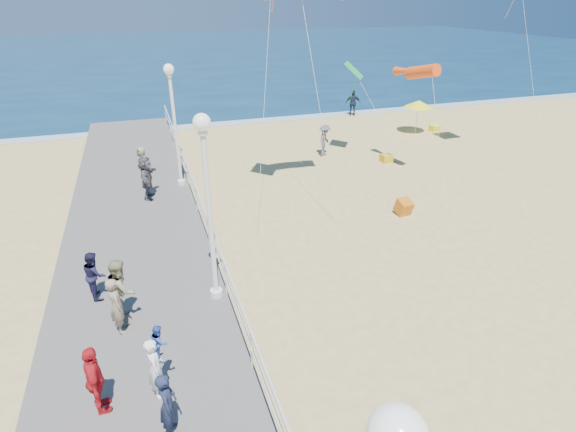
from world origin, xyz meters
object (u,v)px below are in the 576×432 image
object	(u,v)px
woman_holding_toddler	(156,367)
spectator_6	(117,305)
lamp_post_mid	(208,192)
beach_chair_right	(434,128)
lamp_post_far	(174,114)
spectator_7	(95,275)
spectator_1	(122,289)
box_kite	(404,208)
beach_walker_a	(325,140)
beach_walker_c	(143,163)
spectator_3	(95,381)
spectator_0	(168,404)
toddler_held	(159,342)
beach_chair_left	(386,158)
spectator_5	(147,177)
beach_walker_b	(353,103)

from	to	relation	value
woman_holding_toddler	spectator_6	xyz separation A→B (m)	(-0.79, 2.44, 0.05)
spectator_6	woman_holding_toddler	bearing A→B (deg)	-172.44
lamp_post_mid	beach_chair_right	xyz separation A→B (m)	(17.25, 14.19, -3.46)
lamp_post_far	spectator_7	distance (m)	8.92
spectator_1	box_kite	world-z (taller)	spectator_1
beach_walker_a	beach_chair_right	world-z (taller)	beach_walker_a
spectator_6	beach_walker_a	world-z (taller)	spectator_6
woman_holding_toddler	beach_walker_c	bearing A→B (deg)	2.73
spectator_3	beach_walker_a	xyz separation A→B (m)	(11.33, 15.11, -0.34)
spectator_3	spectator_0	bearing A→B (deg)	-133.40
beach_chair_right	beach_walker_c	bearing A→B (deg)	-171.74
toddler_held	beach_walker_c	distance (m)	14.47
beach_chair_left	beach_chair_right	world-z (taller)	same
woman_holding_toddler	spectator_5	bearing A→B (deg)	1.92
spectator_5	spectator_1	bearing A→B (deg)	-174.35
spectator_6	spectator_7	size ratio (longest dim) A/B	1.10
spectator_3	spectator_6	size ratio (longest dim) A/B	1.04
lamp_post_mid	beach_walker_c	world-z (taller)	lamp_post_mid
spectator_6	beach_chair_right	bearing A→B (deg)	-63.64
beach_walker_c	beach_chair_right	bearing A→B (deg)	72.09
beach_chair_right	beach_walker_b	bearing A→B (deg)	120.22
beach_walker_b	beach_walker_c	bearing A→B (deg)	50.08
spectator_0	spectator_7	bearing A→B (deg)	23.18
lamp_post_far	beach_walker_c	xyz separation A→B (m)	(-1.58, 2.46, -2.86)
beach_chair_right	beach_chair_left	bearing A→B (deg)	-144.12
beach_walker_b	spectator_3	bearing A→B (deg)	75.32
lamp_post_mid	lamp_post_far	distance (m)	9.00
spectator_6	box_kite	size ratio (longest dim) A/B	2.65
beach_chair_left	toddler_held	bearing A→B (deg)	-135.09
lamp_post_far	beach_chair_right	xyz separation A→B (m)	(17.25, 5.19, -3.46)
lamp_post_mid	beach_chair_left	xyz separation A→B (m)	(11.10, 9.74, -3.46)
toddler_held	spectator_1	bearing A→B (deg)	19.91
lamp_post_far	beach_walker_b	size ratio (longest dim) A/B	2.80
beach_walker_b	beach_walker_c	size ratio (longest dim) A/B	1.18
lamp_post_mid	spectator_6	size ratio (longest dim) A/B	3.35
lamp_post_mid	spectator_3	size ratio (longest dim) A/B	3.23
spectator_5	beach_chair_left	xyz separation A→B (m)	(12.58, 1.86, -1.13)
lamp_post_mid	lamp_post_far	size ratio (longest dim) A/B	1.00
spectator_5	spectator_6	distance (m)	8.65
lamp_post_far	spectator_3	distance (m)	12.80
beach_walker_a	beach_chair_left	size ratio (longest dim) A/B	3.20
spectator_7	box_kite	xyz separation A→B (m)	(11.69, 2.58, -0.82)
beach_walker_c	beach_chair_left	xyz separation A→B (m)	(12.68, -1.72, -0.60)
lamp_post_far	beach_walker_b	bearing A→B (deg)	37.99
spectator_0	lamp_post_mid	bearing A→B (deg)	-15.12
beach_chair_left	spectator_7	bearing A→B (deg)	-148.90
spectator_0	beach_chair_right	bearing A→B (deg)	-39.36
spectator_7	spectator_5	bearing A→B (deg)	-26.36
lamp_post_far	beach_chair_left	world-z (taller)	lamp_post_far
beach_walker_b	beach_chair_left	world-z (taller)	beach_walker_b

